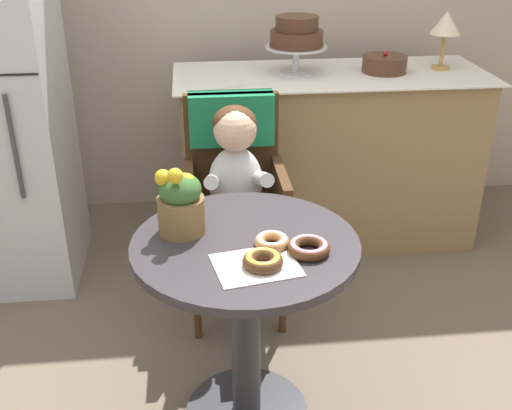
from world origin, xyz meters
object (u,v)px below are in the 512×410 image
at_px(cafe_table, 246,298).
at_px(donut_front, 309,247).
at_px(round_layer_cake, 384,64).
at_px(seated_child, 236,178).
at_px(tiered_cake_stand, 297,36).
at_px(table_lamp, 446,25).
at_px(donut_side, 272,241).
at_px(donut_mid, 263,260).
at_px(wicker_chair, 234,171).
at_px(flower_vase, 180,202).

relative_size(cafe_table, donut_front, 5.56).
relative_size(donut_front, round_layer_cake, 0.59).
xyz_separation_m(seated_child, donut_front, (0.17, -0.67, 0.06)).
bearing_deg(seated_child, cafe_table, -91.69).
xyz_separation_m(donut_front, tiered_cake_stand, (0.18, 1.39, 0.35)).
bearing_deg(tiered_cake_stand, table_lamp, 1.92).
bearing_deg(round_layer_cake, tiered_cake_stand, 179.95).
height_order(donut_front, donut_side, donut_front).
height_order(cafe_table, donut_front, donut_front).
bearing_deg(donut_mid, donut_side, 70.29).
bearing_deg(tiered_cake_stand, round_layer_cake, -0.05).
bearing_deg(donut_side, donut_front, -26.24).
bearing_deg(wicker_chair, table_lamp, 27.77).
bearing_deg(table_lamp, wicker_chair, -151.78).
xyz_separation_m(seated_child, donut_mid, (0.02, -0.73, 0.06)).
distance_m(wicker_chair, table_lamp, 1.33).
height_order(donut_front, table_lamp, table_lamp).
height_order(flower_vase, tiered_cake_stand, tiered_cake_stand).
bearing_deg(tiered_cake_stand, cafe_table, -105.81).
height_order(wicker_chair, flower_vase, flower_vase).
height_order(seated_child, flower_vase, flower_vase).
distance_m(donut_mid, round_layer_cake, 1.66).
bearing_deg(seated_child, table_lamp, 34.16).
height_order(donut_side, table_lamp, table_lamp).
height_order(seated_child, donut_side, seated_child).
relative_size(donut_mid, round_layer_cake, 0.54).
height_order(round_layer_cake, table_lamp, table_lamp).
xyz_separation_m(donut_front, flower_vase, (-0.38, 0.17, 0.09)).
distance_m(donut_front, round_layer_cake, 1.54).
relative_size(donut_side, round_layer_cake, 0.49).
xyz_separation_m(cafe_table, donut_front, (0.18, -0.09, 0.23)).
height_order(cafe_table, wicker_chair, wicker_chair).
relative_size(seated_child, tiered_cake_stand, 2.42).
xyz_separation_m(cafe_table, table_lamp, (1.11, 1.33, 0.61)).
bearing_deg(round_layer_cake, wicker_chair, -144.72).
height_order(wicker_chair, round_layer_cake, round_layer_cake).
relative_size(cafe_table, flower_vase, 2.97).
bearing_deg(donut_mid, table_lamp, 53.94).
distance_m(seated_child, table_lamp, 1.40).
relative_size(cafe_table, wicker_chair, 0.75).
height_order(donut_mid, round_layer_cake, round_layer_cake).
height_order(flower_vase, round_layer_cake, round_layer_cake).
bearing_deg(round_layer_cake, flower_vase, -129.73).
bearing_deg(donut_side, seated_child, 95.70).
height_order(wicker_chair, donut_side, wicker_chair).
height_order(flower_vase, table_lamp, table_lamp).
relative_size(cafe_table, tiered_cake_stand, 2.40).
bearing_deg(cafe_table, flower_vase, 156.52).
height_order(donut_front, flower_vase, flower_vase).
xyz_separation_m(wicker_chair, seated_child, (0.00, -0.16, 0.04)).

